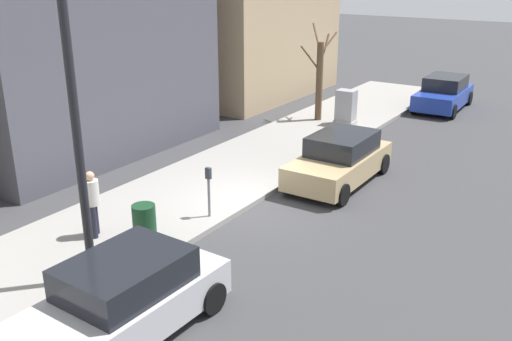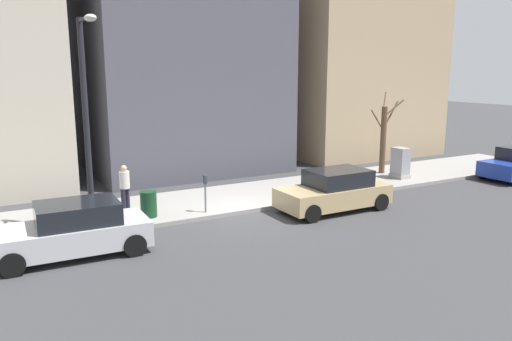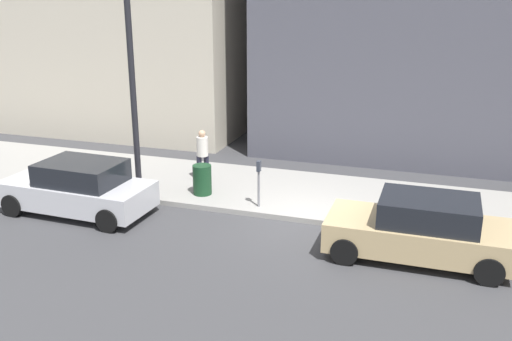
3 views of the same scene
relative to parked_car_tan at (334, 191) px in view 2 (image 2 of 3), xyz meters
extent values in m
plane|color=#38383A|center=(1.15, 3.01, -0.74)|extent=(120.00, 120.00, 0.00)
cube|color=gray|center=(3.15, 3.01, -0.66)|extent=(4.00, 36.00, 0.15)
cylinder|color=black|center=(0.84, -9.61, -0.42)|extent=(0.24, 0.65, 0.64)
cube|color=tan|center=(0.00, 0.05, -0.17)|extent=(1.80, 4.20, 0.70)
cube|color=black|center=(0.00, -0.15, 0.48)|extent=(1.60, 2.20, 0.60)
cylinder|color=black|center=(-0.85, 1.60, -0.42)|extent=(0.22, 0.64, 0.64)
cylinder|color=black|center=(0.85, 1.61, -0.42)|extent=(0.22, 0.64, 0.64)
cylinder|color=black|center=(-0.85, -1.50, -0.42)|extent=(0.22, 0.64, 0.64)
cylinder|color=black|center=(0.85, -1.49, -0.42)|extent=(0.22, 0.64, 0.64)
cube|color=#B7B7BC|center=(-0.08, 9.28, -0.17)|extent=(1.93, 4.26, 0.70)
cube|color=black|center=(-0.09, 9.08, 0.48)|extent=(1.67, 2.25, 0.60)
cylinder|color=black|center=(-0.89, 10.86, -0.42)|extent=(0.24, 0.65, 0.64)
cylinder|color=black|center=(0.81, 10.81, -0.42)|extent=(0.24, 0.65, 0.64)
cylinder|color=black|center=(-0.98, 7.76, -0.42)|extent=(0.24, 0.65, 0.64)
cylinder|color=black|center=(0.72, 7.71, -0.42)|extent=(0.24, 0.65, 0.64)
cylinder|color=slate|center=(1.60, 4.48, -0.06)|extent=(0.07, 0.07, 1.05)
cube|color=#2D333D|center=(1.60, 4.48, 0.61)|extent=(0.14, 0.10, 0.30)
cube|color=#A8A399|center=(2.45, -5.76, -0.50)|extent=(0.83, 0.61, 0.18)
cube|color=#939399|center=(2.45, -5.76, 0.22)|extent=(0.75, 0.55, 1.25)
cylinder|color=black|center=(1.70, 8.36, 2.66)|extent=(0.18, 0.18, 6.50)
cylinder|color=black|center=(0.90, 8.36, 5.81)|extent=(1.60, 0.10, 0.10)
ellipsoid|color=beige|center=(0.10, 8.36, 5.76)|extent=(0.56, 0.32, 0.20)
cylinder|color=brown|center=(3.75, -5.85, 1.04)|extent=(0.28, 0.28, 3.25)
cylinder|color=brown|center=(4.19, -5.84, 1.95)|extent=(0.94, 0.11, 1.01)
cylinder|color=brown|center=(4.15, -6.20, 2.87)|extent=(0.79, 0.82, 0.94)
cylinder|color=brown|center=(3.63, -6.35, 2.59)|extent=(0.26, 1.06, 0.82)
cylinder|color=brown|center=(3.82, -6.32, 2.25)|extent=(0.19, 1.01, 1.31)
cylinder|color=#14381E|center=(2.05, 6.41, -0.14)|extent=(0.56, 0.56, 0.90)
cylinder|color=#1E1E2D|center=(3.16, 6.99, -0.18)|extent=(0.16, 0.16, 0.82)
cylinder|color=#1E1E2D|center=(3.31, 6.81, -0.18)|extent=(0.16, 0.16, 0.82)
cylinder|color=silver|center=(3.23, 6.90, 0.54)|extent=(0.36, 0.36, 0.62)
sphere|color=tan|center=(3.23, 6.90, 0.96)|extent=(0.22, 0.22, 0.22)
cube|color=tan|center=(11.22, -9.14, 6.36)|extent=(9.14, 9.14, 14.19)
camera|label=1|loc=(-6.88, 15.24, 5.67)|focal=40.00mm
camera|label=2|loc=(-14.21, 11.26, 4.41)|focal=35.00mm
camera|label=3|loc=(-12.76, -0.20, 5.37)|focal=40.00mm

